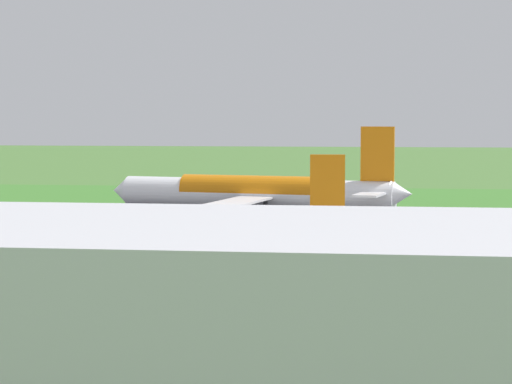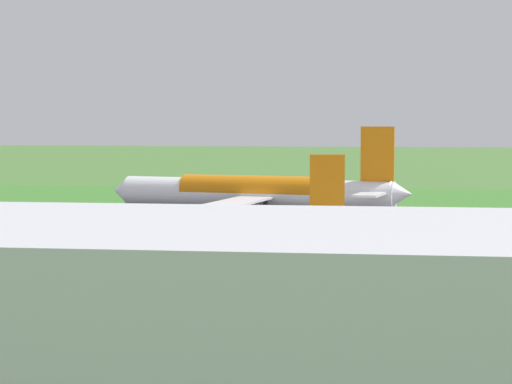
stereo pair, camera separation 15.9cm
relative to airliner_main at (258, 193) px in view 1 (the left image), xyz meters
The scene contains 8 objects.
ground_plane 10.21m from the airliner_main, ahead, with size 800.00×800.00×0.00m, color #477233.
runway_asphalt 10.19m from the airliner_main, ahead, with size 600.00×28.05×0.06m, color #38383D.
apron_concrete 47.29m from the airliner_main, 78.70° to the left, with size 440.00×110.00×0.05m, color gray.
grass_verge_foreground 38.04m from the airliner_main, 75.86° to the right, with size 600.00×80.00×0.04m, color #3C782B.
airliner_main is the anchor object (origin of this frame).
airliner_parked_mid 44.84m from the airliner_main, 87.97° to the left, with size 43.39×35.55×12.66m.
no_stopping_sign 34.24m from the airliner_main, 72.47° to the right, with size 0.60×0.10×2.28m.
traffic_cone_orange 39.30m from the airliner_main, 63.55° to the right, with size 0.40×0.40×0.55m, color orange.
Camera 1 is at (-33.98, 178.04, 17.80)m, focal length 73.87 mm.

